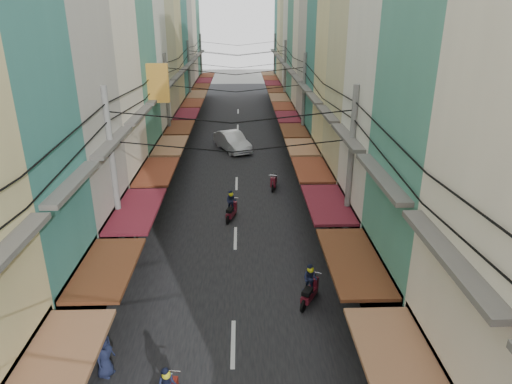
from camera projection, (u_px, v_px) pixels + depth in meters
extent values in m
plane|color=slate|center=(234.00, 309.00, 17.82)|extent=(160.00, 160.00, 0.00)
cube|color=black|center=(237.00, 157.00, 36.40)|extent=(10.00, 80.00, 0.02)
cube|color=gray|center=(155.00, 158.00, 36.20)|extent=(3.00, 80.00, 0.06)
cube|color=gray|center=(318.00, 156.00, 36.59)|extent=(3.00, 80.00, 0.06)
cube|color=#926142|center=(55.00, 367.00, 10.77)|extent=(1.80, 4.33, 0.12)
cube|color=#595651|center=(1.00, 257.00, 9.65)|extent=(0.50, 4.23, 0.15)
cube|color=black|center=(67.00, 305.00, 15.43)|extent=(1.20, 4.13, 3.20)
cube|color=#5D301A|center=(107.00, 268.00, 14.95)|extent=(1.80, 3.96, 0.12)
cube|color=#595651|center=(73.00, 183.00, 13.83)|extent=(0.50, 3.87, 0.15)
cube|color=#AFAAA0|center=(9.00, 23.00, 16.48)|extent=(6.00, 5.14, 20.93)
cube|color=black|center=(105.00, 240.00, 19.81)|extent=(1.20, 4.94, 3.20)
cube|color=maroon|center=(137.00, 210.00, 19.34)|extent=(1.80, 4.73, 0.12)
cube|color=#595651|center=(113.00, 141.00, 18.22)|extent=(0.50, 4.63, 0.15)
cube|color=silver|center=(66.00, 59.00, 21.81)|extent=(6.00, 4.95, 17.43)
cube|color=black|center=(131.00, 196.00, 24.50)|extent=(1.20, 4.75, 3.20)
cube|color=brown|center=(157.00, 171.00, 24.03)|extent=(1.80, 4.56, 0.12)
cube|color=#595651|center=(139.00, 115.00, 22.91)|extent=(0.50, 4.46, 0.15)
cube|color=#498E79|center=(97.00, 61.00, 26.64)|extent=(6.00, 4.99, 16.32)
cube|color=black|center=(148.00, 167.00, 29.12)|extent=(1.20, 4.80, 3.20)
cube|color=#926142|center=(171.00, 146.00, 28.65)|extent=(1.80, 4.60, 0.12)
cube|color=#595651|center=(156.00, 98.00, 27.53)|extent=(0.50, 4.50, 0.15)
cube|color=silver|center=(112.00, 2.00, 29.91)|extent=(6.00, 4.65, 22.87)
cube|color=black|center=(161.00, 146.00, 33.60)|extent=(1.20, 4.46, 3.20)
cube|color=#5D301A|center=(180.00, 127.00, 33.13)|extent=(1.80, 4.27, 0.12)
cube|color=#595651|center=(168.00, 86.00, 32.01)|extent=(0.50, 4.18, 0.15)
cube|color=#BDB685|center=(130.00, 19.00, 34.77)|extent=(6.00, 4.89, 20.58)
cube|color=black|center=(170.00, 131.00, 38.04)|extent=(1.20, 4.70, 3.20)
cube|color=maroon|center=(187.00, 114.00, 37.57)|extent=(1.80, 4.50, 0.12)
cube|color=#595651|center=(177.00, 77.00, 36.44)|extent=(0.50, 4.40, 0.15)
cube|color=#DAC988|center=(144.00, 32.00, 39.53)|extent=(6.00, 4.52, 18.44)
cube|color=black|center=(177.00, 118.00, 42.41)|extent=(1.20, 4.34, 3.20)
cube|color=brown|center=(193.00, 103.00, 41.94)|extent=(1.80, 4.16, 0.12)
cube|color=#595651|center=(184.00, 70.00, 40.82)|extent=(0.50, 4.07, 0.15)
cube|color=#397D74|center=(153.00, 18.00, 43.64)|extent=(6.00, 5.20, 20.63)
cube|color=black|center=(183.00, 108.00, 46.92)|extent=(1.20, 4.99, 3.20)
cube|color=#926142|center=(197.00, 94.00, 46.45)|extent=(1.80, 4.78, 0.12)
cube|color=#595651|center=(189.00, 64.00, 45.33)|extent=(0.50, 4.68, 0.15)
cube|color=#AFAAA0|center=(160.00, 1.00, 47.79)|extent=(6.00, 4.94, 23.70)
cube|color=black|center=(188.00, 99.00, 51.63)|extent=(1.20, 4.74, 3.20)
cube|color=#5D301A|center=(201.00, 87.00, 51.16)|extent=(1.80, 4.55, 0.12)
cube|color=#595651|center=(194.00, 59.00, 50.04)|extent=(0.50, 4.45, 0.15)
cube|color=silver|center=(168.00, 14.00, 52.86)|extent=(6.00, 4.96, 21.12)
cube|color=black|center=(193.00, 92.00, 56.23)|extent=(1.20, 4.76, 3.20)
cube|color=maroon|center=(204.00, 81.00, 55.76)|extent=(1.80, 4.56, 0.12)
cube|color=#595651|center=(198.00, 55.00, 54.64)|extent=(0.50, 4.46, 0.15)
cube|color=#498E79|center=(174.00, 19.00, 57.73)|extent=(6.00, 5.04, 19.90)
cube|color=black|center=(196.00, 86.00, 60.88)|extent=(1.20, 4.84, 3.20)
cube|color=brown|center=(207.00, 75.00, 60.41)|extent=(1.80, 4.64, 0.12)
cube|color=#595651|center=(201.00, 52.00, 59.28)|extent=(0.50, 4.54, 0.15)
cube|color=#523912|center=(158.00, 83.00, 26.27)|extent=(1.20, 0.40, 2.20)
cube|color=#926142|center=(402.00, 368.00, 10.75)|extent=(1.80, 4.58, 0.12)
cube|color=#595651|center=(449.00, 256.00, 9.67)|extent=(0.50, 4.48, 0.15)
cube|color=#498E79|center=(492.00, 128.00, 13.85)|extent=(6.00, 5.03, 15.08)
cube|color=black|center=(392.00, 295.00, 15.96)|extent=(1.20, 4.83, 3.20)
cube|color=#5D301A|center=(353.00, 261.00, 15.40)|extent=(1.80, 4.63, 0.12)
cube|color=#595651|center=(381.00, 177.00, 14.32)|extent=(0.50, 4.53, 0.15)
cube|color=silver|center=(442.00, 12.00, 17.20)|extent=(6.00, 4.79, 21.66)
cube|color=black|center=(358.00, 232.00, 20.53)|extent=(1.20, 4.60, 3.20)
cube|color=maroon|center=(327.00, 204.00, 19.97)|extent=(1.80, 4.41, 0.12)
cube|color=#595651|center=(347.00, 137.00, 18.88)|extent=(0.50, 4.31, 0.15)
cube|color=#BDB685|center=(400.00, 22.00, 21.70)|extent=(6.00, 4.52, 20.74)
cube|color=black|center=(338.00, 194.00, 24.85)|extent=(1.20, 4.34, 3.20)
cube|color=brown|center=(312.00, 170.00, 24.29)|extent=(1.80, 4.16, 0.12)
cube|color=#595651|center=(327.00, 114.00, 23.21)|extent=(0.50, 4.07, 0.15)
cube|color=#DAC988|center=(370.00, 80.00, 26.93)|extent=(6.00, 4.12, 14.13)
cube|color=black|center=(324.00, 168.00, 28.87)|extent=(1.20, 3.96, 3.20)
cube|color=#926142|center=(302.00, 147.00, 28.31)|extent=(1.80, 3.79, 0.12)
cube|color=#595651|center=(314.00, 99.00, 27.23)|extent=(0.50, 3.71, 0.15)
cube|color=#397D74|center=(355.00, 44.00, 30.24)|extent=(6.00, 4.40, 17.68)
cube|color=black|center=(314.00, 149.00, 32.83)|extent=(1.20, 4.23, 3.20)
cube|color=#5D301A|center=(294.00, 131.00, 32.27)|extent=(1.80, 4.05, 0.12)
cube|color=#595651|center=(305.00, 88.00, 31.19)|extent=(0.50, 3.96, 0.15)
cube|color=#AFAAA0|center=(344.00, 5.00, 33.54)|extent=(6.00, 4.64, 22.59)
cube|color=black|center=(306.00, 134.00, 37.04)|extent=(1.20, 4.45, 3.20)
cube|color=maroon|center=(288.00, 117.00, 36.48)|extent=(1.80, 4.26, 0.12)
cube|color=#595651|center=(297.00, 79.00, 35.39)|extent=(0.50, 4.17, 0.15)
cube|color=silver|center=(332.00, 14.00, 37.80)|extent=(6.00, 4.00, 21.25)
cube|color=black|center=(299.00, 122.00, 41.05)|extent=(1.20, 3.84, 3.20)
cube|color=brown|center=(283.00, 106.00, 40.49)|extent=(1.80, 3.68, 0.12)
cube|color=#595651|center=(291.00, 72.00, 39.40)|extent=(0.50, 3.60, 0.15)
cube|color=#498E79|center=(323.00, 8.00, 41.79)|extent=(6.00, 5.01, 22.33)
cube|color=black|center=(294.00, 112.00, 45.24)|extent=(1.20, 4.81, 3.20)
cube|color=#926142|center=(279.00, 98.00, 44.68)|extent=(1.80, 4.61, 0.12)
cube|color=#595651|center=(286.00, 66.00, 43.59)|extent=(0.50, 4.51, 0.15)
cube|color=silver|center=(314.00, 22.00, 46.92)|extent=(6.00, 5.00, 19.71)
cube|color=black|center=(289.00, 102.00, 49.89)|extent=(1.20, 4.80, 3.20)
cube|color=#5D301A|center=(275.00, 89.00, 49.33)|extent=(1.80, 4.60, 0.12)
cube|color=#595651|center=(282.00, 61.00, 48.24)|extent=(0.50, 4.50, 0.15)
cube|color=#BDB685|center=(307.00, 34.00, 51.77)|extent=(6.00, 4.32, 16.86)
cube|color=black|center=(285.00, 95.00, 54.22)|extent=(1.20, 4.15, 3.20)
cube|color=maroon|center=(273.00, 83.00, 53.66)|extent=(1.80, 3.97, 0.12)
cube|color=#595651|center=(279.00, 57.00, 52.57)|extent=(0.50, 3.89, 0.15)
cube|color=#DAC988|center=(303.00, 19.00, 55.22)|extent=(6.00, 4.33, 19.96)
cube|color=black|center=(282.00, 89.00, 58.24)|extent=(1.20, 4.16, 3.20)
cube|color=brown|center=(270.00, 78.00, 57.68)|extent=(1.80, 3.99, 0.12)
cube|color=#595651|center=(276.00, 54.00, 56.59)|extent=(0.50, 3.90, 0.15)
cube|color=#397D74|center=(298.00, 41.00, 60.54)|extent=(6.00, 4.88, 14.34)
cube|color=black|center=(279.00, 84.00, 62.51)|extent=(1.20, 4.68, 3.20)
cube|color=#926142|center=(268.00, 74.00, 61.95)|extent=(1.80, 4.49, 0.12)
cube|color=#595651|center=(273.00, 51.00, 60.87)|extent=(0.50, 4.39, 0.15)
cylinder|color=slate|center=(115.00, 186.00, 18.95)|extent=(0.26, 0.26, 8.20)
cylinder|color=slate|center=(349.00, 183.00, 19.25)|extent=(0.26, 0.26, 8.20)
cylinder|color=slate|center=(168.00, 112.00, 32.89)|extent=(0.26, 0.26, 8.20)
cylinder|color=slate|center=(303.00, 111.00, 33.19)|extent=(0.26, 0.26, 8.20)
cylinder|color=slate|center=(190.00, 82.00, 46.83)|extent=(0.26, 0.26, 8.20)
cylinder|color=slate|center=(285.00, 82.00, 47.13)|extent=(0.26, 0.26, 8.20)
cylinder|color=slate|center=(201.00, 66.00, 60.77)|extent=(0.26, 0.26, 8.20)
cylinder|color=slate|center=(275.00, 66.00, 61.07)|extent=(0.26, 0.26, 8.20)
imported|color=white|center=(233.00, 150.00, 38.27)|extent=(5.88, 4.16, 1.93)
imported|color=black|center=(417.00, 333.00, 16.50)|extent=(1.66, 0.85, 1.09)
sphere|color=yellow|center=(166.00, 376.00, 12.63)|extent=(0.26, 0.26, 0.26)
cylinder|color=black|center=(307.00, 289.00, 18.68)|extent=(0.10, 0.50, 0.50)
cylinder|color=black|center=(311.00, 307.00, 17.53)|extent=(0.10, 0.50, 0.50)
cube|color=maroon|center=(309.00, 295.00, 18.05)|extent=(0.32, 1.10, 0.27)
cube|color=black|center=(311.00, 292.00, 17.72)|extent=(0.31, 0.53, 0.17)
cube|color=maroon|center=(308.00, 282.00, 18.45)|extent=(0.29, 0.27, 0.53)
imported|color=#1B203F|center=(309.00, 292.00, 18.00)|extent=(0.50, 0.36, 1.27)
sphere|color=yellow|center=(311.00, 271.00, 17.65)|extent=(0.27, 0.27, 0.27)
cylinder|color=black|center=(232.00, 211.00, 26.00)|extent=(0.09, 0.49, 0.49)
cylinder|color=black|center=(231.00, 220.00, 24.86)|extent=(0.09, 0.49, 0.49)
cube|color=maroon|center=(231.00, 213.00, 25.37)|extent=(0.32, 1.09, 0.26)
cube|color=black|center=(231.00, 210.00, 25.05)|extent=(0.30, 0.52, 0.17)
cube|color=maroon|center=(231.00, 206.00, 25.78)|extent=(0.28, 0.26, 0.52)
imported|color=#1B203F|center=(231.00, 211.00, 25.33)|extent=(0.50, 0.35, 1.25)
sphere|color=yellow|center=(231.00, 195.00, 24.98)|extent=(0.26, 0.26, 0.26)
cylinder|color=black|center=(273.00, 181.00, 30.55)|extent=(0.10, 0.54, 0.54)
cylinder|color=black|center=(274.00, 188.00, 29.29)|extent=(0.10, 0.54, 0.54)
cube|color=maroon|center=(274.00, 182.00, 29.86)|extent=(0.35, 1.20, 0.29)
cube|color=black|center=(274.00, 179.00, 29.50)|extent=(0.33, 0.57, 0.19)
cube|color=maroon|center=(273.00, 176.00, 30.30)|extent=(0.31, 0.29, 0.57)
cylinder|color=black|center=(444.00, 380.00, 14.05)|extent=(0.10, 0.52, 0.52)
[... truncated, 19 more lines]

